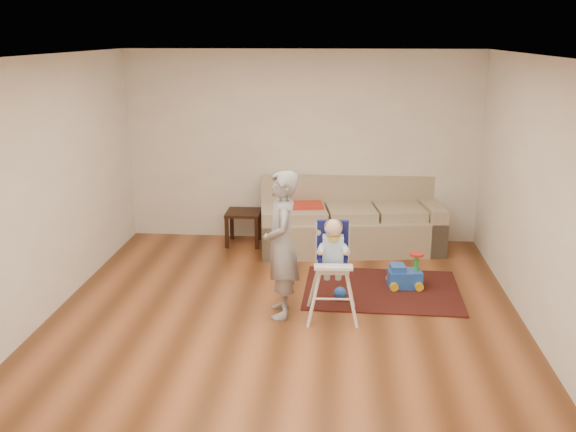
# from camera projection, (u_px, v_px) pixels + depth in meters

# --- Properties ---
(ground) EXTENTS (5.50, 5.50, 0.00)m
(ground) POSITION_uv_depth(u_px,v_px,m) (285.00, 316.00, 6.83)
(ground) COLOR #552D15
(ground) RESTS_ON ground
(room_envelope) EXTENTS (5.04, 5.52, 2.72)m
(room_envelope) POSITION_uv_depth(u_px,v_px,m) (289.00, 134.00, 6.81)
(room_envelope) COLOR beige
(room_envelope) RESTS_ON ground
(sofa) EXTENTS (2.58, 1.34, 0.95)m
(sofa) POSITION_uv_depth(u_px,v_px,m) (350.00, 216.00, 8.84)
(sofa) COLOR gray
(sofa) RESTS_ON ground
(side_table) EXTENTS (0.48, 0.48, 0.48)m
(side_table) POSITION_uv_depth(u_px,v_px,m) (244.00, 228.00, 9.12)
(side_table) COLOR black
(side_table) RESTS_ON ground
(area_rug) EXTENTS (1.83, 1.39, 0.01)m
(area_rug) POSITION_uv_depth(u_px,v_px,m) (382.00, 290.00, 7.52)
(area_rug) COLOR black
(area_rug) RESTS_ON ground
(ride_on_toy) EXTENTS (0.41, 0.31, 0.42)m
(ride_on_toy) POSITION_uv_depth(u_px,v_px,m) (405.00, 270.00, 7.53)
(ride_on_toy) COLOR blue
(ride_on_toy) RESTS_ON area_rug
(toy_ball) EXTENTS (0.15, 0.15, 0.15)m
(toy_ball) POSITION_uv_depth(u_px,v_px,m) (340.00, 293.00, 7.22)
(toy_ball) COLOR blue
(toy_ball) RESTS_ON area_rug
(high_chair) EXTENTS (0.53, 0.53, 1.09)m
(high_chair) POSITION_uv_depth(u_px,v_px,m) (333.00, 271.00, 6.67)
(high_chair) COLOR white
(high_chair) RESTS_ON ground
(adult) EXTENTS (0.45, 0.62, 1.57)m
(adult) POSITION_uv_depth(u_px,v_px,m) (281.00, 245.00, 6.68)
(adult) COLOR gray
(adult) RESTS_ON ground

